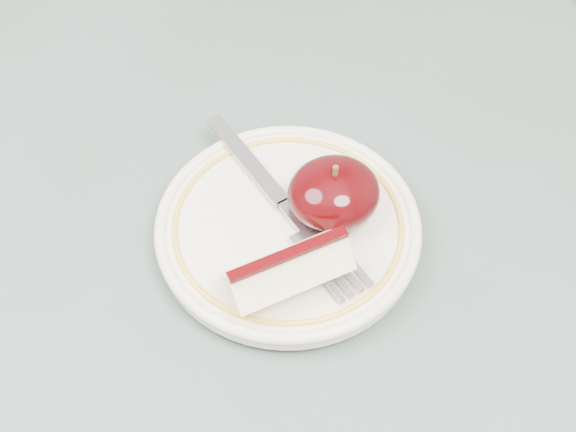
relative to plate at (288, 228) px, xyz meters
name	(u,v)px	position (x,y,z in m)	size (l,w,h in m)	color
plate	(288,228)	(0.00, 0.00, 0.00)	(0.19, 0.19, 0.02)	beige
apple_half	(334,193)	(0.03, 0.00, 0.02)	(0.07, 0.06, 0.05)	black
apple_wedge	(288,271)	(-0.02, -0.05, 0.02)	(0.09, 0.04, 0.04)	beige
fork	(284,204)	(0.00, 0.01, 0.01)	(0.06, 0.19, 0.00)	gray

